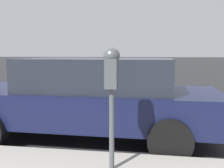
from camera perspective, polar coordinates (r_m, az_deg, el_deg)
The scene contains 3 objects.
ground_plane at distance 5.96m, azimuth 0.59°, elevation -8.36°, with size 220.00×220.00×0.00m, color #2B2B2D.
parking_meter at distance 3.01m, azimuth -0.07°, elevation 1.41°, with size 0.21×0.19×1.45m.
car_navy at distance 4.75m, azimuth -4.57°, elevation -2.76°, with size 2.03×4.65×1.46m.
Camera 1 is at (-5.69, -0.86, 1.54)m, focal length 42.00 mm.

